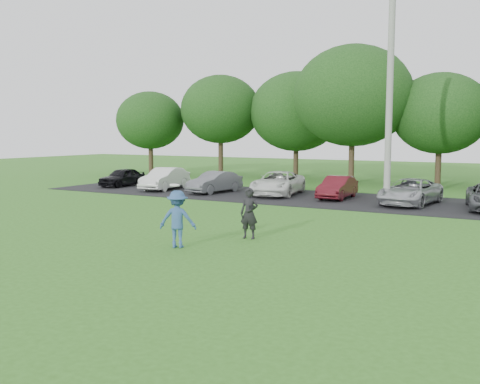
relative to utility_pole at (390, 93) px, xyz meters
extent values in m
plane|color=#346A1E|center=(-2.62, -11.90, -4.89)|extent=(100.00, 100.00, 0.00)
cube|color=black|center=(-2.62, 1.10, -4.87)|extent=(32.00, 6.50, 0.03)
cylinder|color=gray|center=(0.00, 0.00, 0.00)|extent=(0.28, 0.28, 9.77)
imported|color=#32568D|center=(-3.01, -11.27, -4.09)|extent=(1.18, 0.95, 1.60)
cylinder|color=white|center=(-3.04, -11.35, -3.13)|extent=(0.27, 0.27, 0.06)
imported|color=black|center=(-1.86, -9.20, -4.12)|extent=(0.60, 0.43, 1.54)
cube|color=black|center=(-1.68, -9.38, -3.89)|extent=(0.15, 0.12, 0.10)
imported|color=black|center=(-15.89, 1.02, -4.32)|extent=(1.31, 3.18, 1.08)
imported|color=white|center=(-12.52, 0.74, -4.25)|extent=(1.72, 3.82, 1.22)
imported|color=slate|center=(-9.24, 0.73, -4.30)|extent=(1.71, 3.54, 1.12)
imported|color=white|center=(-5.87, 1.41, -4.26)|extent=(2.59, 4.55, 1.20)
imported|color=#56121B|center=(-2.71, 1.44, -4.32)|extent=(1.20, 3.29, 1.08)
imported|color=#B2B4BA|center=(0.81, 0.94, -4.29)|extent=(2.42, 4.29, 1.13)
cylinder|color=#38281C|center=(-20.62, 9.70, -3.79)|extent=(0.36, 0.36, 2.20)
ellipsoid|color=#214C19|center=(-20.62, 9.70, -0.74)|extent=(5.20, 5.20, 4.42)
cylinder|color=#38281C|center=(-15.12, 11.10, -3.54)|extent=(0.36, 0.36, 2.70)
ellipsoid|color=#214C19|center=(-15.12, 11.10, 0.04)|extent=(5.94, 5.94, 5.05)
cylinder|color=#38281C|center=(-9.62, 12.50, -3.79)|extent=(0.36, 0.36, 2.20)
ellipsoid|color=#214C19|center=(-9.62, 12.50, -0.18)|extent=(6.68, 6.68, 5.68)
cylinder|color=#38281C|center=(-4.62, 9.70, -3.54)|extent=(0.36, 0.36, 2.70)
ellipsoid|color=#214C19|center=(-4.62, 9.70, 0.60)|extent=(7.42, 7.42, 6.31)
cylinder|color=#38281C|center=(0.38, 11.10, -3.79)|extent=(0.36, 0.36, 2.20)
ellipsoid|color=#214C19|center=(0.38, 11.10, -0.53)|extent=(5.76, 5.76, 4.90)
camera|label=1|loc=(5.63, -23.24, -1.71)|focal=40.00mm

